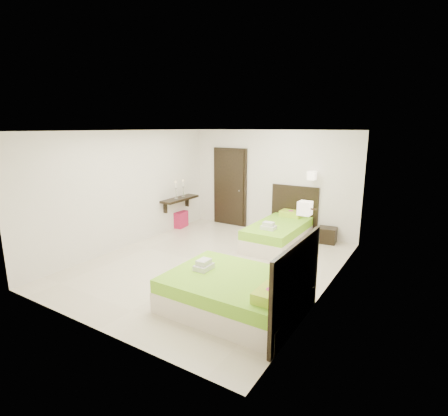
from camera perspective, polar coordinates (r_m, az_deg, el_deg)
The scene contains 7 objects.
floor at distance 7.06m, azimuth -2.00°, elevation -9.10°, with size 5.50×5.50×0.00m, color beige.
bed_single at distance 8.19m, azimuth 9.09°, elevation -3.87°, with size 1.21×2.01×1.66m.
bed_double at distance 5.30m, azimuth 2.42°, elevation -13.54°, with size 1.98×1.68×1.63m.
nightstand at distance 8.59m, azimuth 16.49°, elevation -4.26°, with size 0.41×0.37×0.37m, color black.
ottoman at distance 9.62m, azimuth -7.57°, elevation -1.79°, with size 0.43×0.43×0.43m, color #A1153D.
door at distance 9.60m, azimuth 0.96°, elevation 3.40°, with size 1.02×0.15×2.14m.
console_shelf at distance 9.26m, azimuth -7.26°, elevation 1.45°, with size 0.35×1.20×0.78m.
Camera 1 is at (3.65, -5.42, 2.67)m, focal length 28.00 mm.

